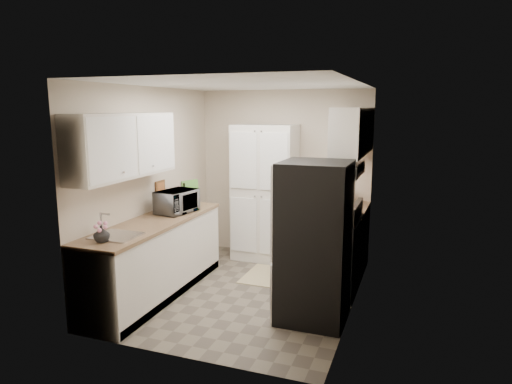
# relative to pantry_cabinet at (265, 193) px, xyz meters

# --- Properties ---
(ground) EXTENTS (3.20, 3.20, 0.00)m
(ground) POSITION_rel_pantry_cabinet_xyz_m (0.20, -1.32, -1.00)
(ground) COLOR #665B4C
(ground) RESTS_ON ground
(room_shell) EXTENTS (2.64, 3.24, 2.52)m
(room_shell) POSITION_rel_pantry_cabinet_xyz_m (0.18, -1.32, 0.63)
(room_shell) COLOR beige
(room_shell) RESTS_ON ground
(pantry_cabinet) EXTENTS (0.90, 0.55, 2.00)m
(pantry_cabinet) POSITION_rel_pantry_cabinet_xyz_m (0.00, 0.00, 0.00)
(pantry_cabinet) COLOR silver
(pantry_cabinet) RESTS_ON ground
(base_cabinet_left) EXTENTS (0.60, 2.30, 0.88)m
(base_cabinet_left) POSITION_rel_pantry_cabinet_xyz_m (-0.79, -1.75, -0.56)
(base_cabinet_left) COLOR silver
(base_cabinet_left) RESTS_ON ground
(countertop_left) EXTENTS (0.63, 2.33, 0.04)m
(countertop_left) POSITION_rel_pantry_cabinet_xyz_m (-0.79, -1.75, -0.10)
(countertop_left) COLOR #846647
(countertop_left) RESTS_ON base_cabinet_left
(base_cabinet_right) EXTENTS (0.60, 0.80, 0.88)m
(base_cabinet_right) POSITION_rel_pantry_cabinet_xyz_m (1.19, -0.12, -0.56)
(base_cabinet_right) COLOR silver
(base_cabinet_right) RESTS_ON ground
(countertop_right) EXTENTS (0.63, 0.83, 0.04)m
(countertop_right) POSITION_rel_pantry_cabinet_xyz_m (1.19, -0.12, -0.10)
(countertop_right) COLOR #846647
(countertop_right) RESTS_ON base_cabinet_right
(electric_range) EXTENTS (0.71, 0.78, 1.13)m
(electric_range) POSITION_rel_pantry_cabinet_xyz_m (1.17, -0.93, -0.52)
(electric_range) COLOR #B7B7BC
(electric_range) RESTS_ON ground
(refrigerator) EXTENTS (0.70, 0.72, 1.70)m
(refrigerator) POSITION_rel_pantry_cabinet_xyz_m (1.14, -1.73, -0.15)
(refrigerator) COLOR #B7B7BC
(refrigerator) RESTS_ON ground
(microwave) EXTENTS (0.43, 0.57, 0.29)m
(microwave) POSITION_rel_pantry_cabinet_xyz_m (-0.75, -1.28, 0.06)
(microwave) COLOR #A9A8AD
(microwave) RESTS_ON countertop_left
(wine_bottle) EXTENTS (0.08, 0.08, 0.30)m
(wine_bottle) POSITION_rel_pantry_cabinet_xyz_m (-0.80, -0.98, 0.07)
(wine_bottle) COLOR black
(wine_bottle) RESTS_ON countertop_left
(flower_vase) EXTENTS (0.17, 0.17, 0.17)m
(flower_vase) POSITION_rel_pantry_cabinet_xyz_m (-0.80, -2.68, 0.00)
(flower_vase) COLOR beige
(flower_vase) RESTS_ON countertop_left
(cutting_board) EXTENTS (0.12, 0.26, 0.34)m
(cutting_board) POSITION_rel_pantry_cabinet_xyz_m (-0.80, -0.79, 0.09)
(cutting_board) COLOR #4E9035
(cutting_board) RESTS_ON countertop_left
(toaster_oven) EXTENTS (0.35, 0.41, 0.21)m
(toaster_oven) POSITION_rel_pantry_cabinet_xyz_m (1.15, -0.03, 0.02)
(toaster_oven) COLOR #AAAAAF
(toaster_oven) RESTS_ON countertop_right
(fruit_basket) EXTENTS (0.28, 0.28, 0.11)m
(fruit_basket) POSITION_rel_pantry_cabinet_xyz_m (1.15, -0.01, 0.18)
(fruit_basket) COLOR #FA4900
(fruit_basket) RESTS_ON toaster_oven
(kitchen_mat) EXTENTS (0.50, 0.79, 0.01)m
(kitchen_mat) POSITION_rel_pantry_cabinet_xyz_m (0.24, -0.71, -0.99)
(kitchen_mat) COLOR tan
(kitchen_mat) RESTS_ON ground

